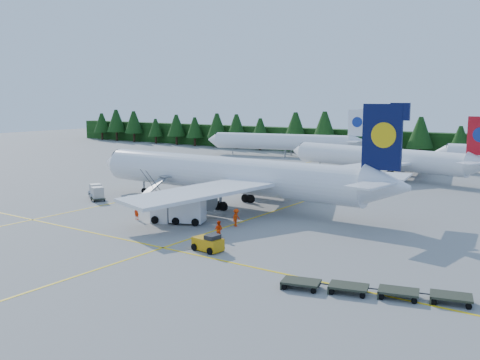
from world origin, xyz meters
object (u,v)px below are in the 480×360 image
Objects in this scene: airliner_navy at (220,174)px; baggage_tug at (208,243)px; airliner_red at (373,158)px; service_truck at (178,210)px; airstairs at (142,199)px.

airliner_navy is 15.46× the size of baggage_tug.
airliner_navy is 21.75m from baggage_tug.
airliner_red reaches higher than service_truck.
service_truck is at bearing 150.84° from baggage_tug.
service_truck is (2.59, -10.96, -2.52)m from airliner_navy.
airliner_navy reaches higher than baggage_tug.
airliner_navy is 7.19× the size of service_truck.
airliner_navy reaches higher than airliner_red.
airliner_red is 46.39m from service_truck.
service_truck is at bearing -76.73° from airliner_navy.
baggage_tug is (20.28, -11.88, -0.03)m from airstairs.
airstairs reaches higher than baggage_tug.
service_truck is at bearing -5.76° from airstairs.
airliner_red is at bearing 101.65° from baggage_tug.
service_truck is 11.74m from baggage_tug.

